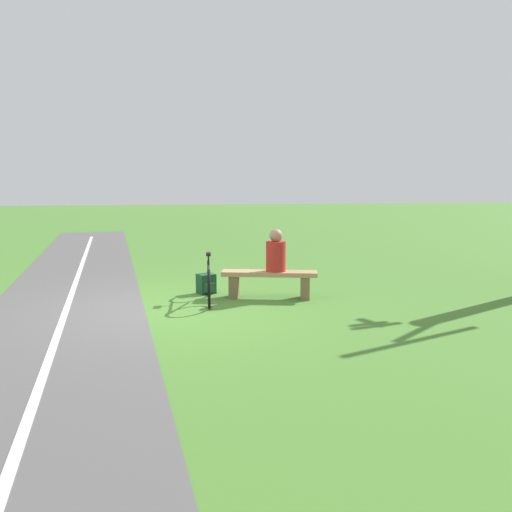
{
  "coord_description": "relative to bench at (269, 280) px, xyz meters",
  "views": [
    {
      "loc": [
        -0.1,
        8.46,
        2.06
      ],
      "look_at": [
        -1.27,
        1.28,
        1.03
      ],
      "focal_mm": 36.86,
      "sensor_mm": 36.0,
      "label": 1
    }
  ],
  "objects": [
    {
      "name": "person_seated",
      "position": [
        -0.11,
        0.03,
        0.48
      ],
      "size": [
        0.42,
        0.42,
        0.75
      ],
      "rotation": [
        0.0,
        0.0,
        -0.24
      ],
      "color": "#B2231E",
      "rests_on": "bench"
    },
    {
      "name": "bench",
      "position": [
        0.0,
        0.0,
        0.0
      ],
      "size": [
        1.73,
        0.76,
        0.49
      ],
      "rotation": [
        0.0,
        0.0,
        -0.24
      ],
      "color": "#A88456",
      "rests_on": "ground_plane"
    },
    {
      "name": "backpack",
      "position": [
        1.09,
        -0.57,
        -0.15
      ],
      "size": [
        0.38,
        0.37,
        0.37
      ],
      "rotation": [
        0.0,
        0.0,
        0.4
      ],
      "color": "#1E4C2D",
      "rests_on": "ground_plane"
    },
    {
      "name": "ground_plane",
      "position": [
        1.81,
        0.58,
        -0.33
      ],
      "size": [
        80.0,
        80.0,
        0.0
      ],
      "primitive_type": "plane",
      "color": "#477A2D"
    },
    {
      "name": "path_centre_line",
      "position": [
        2.96,
        4.58,
        -0.32
      ],
      "size": [
        3.51,
        31.83,
        0.0
      ],
      "primitive_type": "cube",
      "rotation": [
        0.0,
        0.0,
        0.11
      ],
      "color": "silver",
      "rests_on": "paved_path"
    },
    {
      "name": "bicycle",
      "position": [
        1.09,
        0.09,
        0.01
      ],
      "size": [
        0.15,
        1.65,
        0.83
      ],
      "rotation": [
        0.0,
        0.0,
        1.51
      ],
      "color": "black",
      "rests_on": "ground_plane"
    },
    {
      "name": "paved_path",
      "position": [
        2.96,
        4.58,
        -0.33
      ],
      "size": [
        6.28,
        36.06,
        0.02
      ],
      "primitive_type": "cube",
      "rotation": [
        0.0,
        0.0,
        0.11
      ],
      "color": "#565454",
      "rests_on": "ground_plane"
    }
  ]
}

